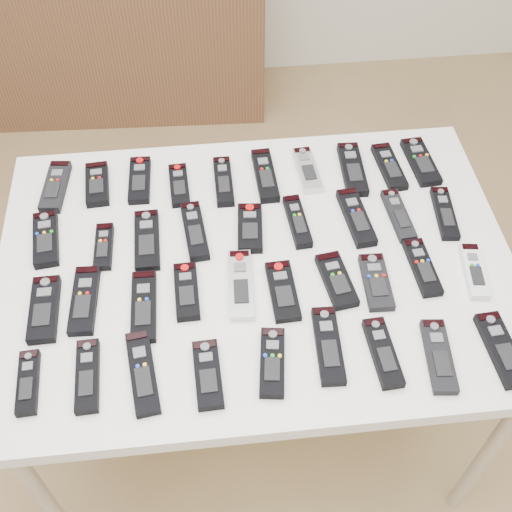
{
  "coord_description": "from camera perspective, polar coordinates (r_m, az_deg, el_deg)",
  "views": [
    {
      "loc": [
        -0.03,
        -0.88,
        1.99
      ],
      "look_at": [
        0.07,
        0.08,
        0.8
      ],
      "focal_mm": 45.0,
      "sensor_mm": 36.0,
      "label": 1
    }
  ],
  "objects": [
    {
      "name": "remote_37",
      "position": [
        1.5,
        20.98,
        -7.76
      ],
      "size": [
        0.07,
        0.18,
        0.02
      ],
      "primitive_type": "cube",
      "rotation": [
        0.0,
        0.0,
        0.06
      ],
      "color": "black",
      "rests_on": "table"
    },
    {
      "name": "sideboard",
      "position": [
        3.14,
        -15.34,
        18.78
      ],
      "size": [
        1.64,
        0.46,
        0.81
      ],
      "primitive_type": "cube",
      "rotation": [
        0.0,
        0.0,
        -0.05
      ],
      "color": "#4D361E",
      "rests_on": "ground"
    },
    {
      "name": "remote_4",
      "position": [
        1.72,
        -2.91,
        6.64
      ],
      "size": [
        0.05,
        0.17,
        0.02
      ],
      "primitive_type": "cube",
      "rotation": [
        0.0,
        0.0,
        -0.0
      ],
      "color": "black",
      "rests_on": "table"
    },
    {
      "name": "remote_20",
      "position": [
        1.52,
        -15.01,
        -3.81
      ],
      "size": [
        0.06,
        0.19,
        0.02
      ],
      "primitive_type": "cube",
      "rotation": [
        0.0,
        0.0,
        -0.05
      ],
      "color": "black",
      "rests_on": "table"
    },
    {
      "name": "remote_2",
      "position": [
        1.76,
        -10.3,
        6.66
      ],
      "size": [
        0.06,
        0.17,
        0.02
      ],
      "primitive_type": "cube",
      "rotation": [
        0.0,
        0.0,
        -0.02
      ],
      "color": "black",
      "rests_on": "table"
    },
    {
      "name": "remote_17",
      "position": [
        1.68,
        12.54,
        3.56
      ],
      "size": [
        0.05,
        0.17,
        0.02
      ],
      "primitive_type": "cube",
      "rotation": [
        0.0,
        0.0,
        0.07
      ],
      "color": "black",
      "rests_on": "table"
    },
    {
      "name": "remote_33",
      "position": [
        1.38,
        1.45,
        -9.44
      ],
      "size": [
        0.07,
        0.17,
        0.02
      ],
      "primitive_type": "cube",
      "rotation": [
        0.0,
        0.0,
        -0.14
      ],
      "color": "black",
      "rests_on": "table"
    },
    {
      "name": "remote_8",
      "position": [
        1.8,
        11.76,
        7.77
      ],
      "size": [
        0.07,
        0.18,
        0.02
      ],
      "primitive_type": "cube",
      "rotation": [
        0.0,
        0.0,
        0.08
      ],
      "color": "black",
      "rests_on": "table"
    },
    {
      "name": "remote_21",
      "position": [
        1.48,
        -9.94,
        -4.42
      ],
      "size": [
        0.06,
        0.19,
        0.02
      ],
      "primitive_type": "cube",
      "rotation": [
        0.0,
        0.0,
        -0.01
      ],
      "color": "black",
      "rests_on": "table"
    },
    {
      "name": "remote_19",
      "position": [
        1.53,
        -18.31,
        -4.51
      ],
      "size": [
        0.06,
        0.17,
        0.02
      ],
      "primitive_type": "cube",
      "rotation": [
        0.0,
        0.0,
        0.01
      ],
      "color": "black",
      "rests_on": "table"
    },
    {
      "name": "remote_25",
      "position": [
        1.52,
        7.17,
        -2.15
      ],
      "size": [
        0.08,
        0.16,
        0.02
      ],
      "primitive_type": "cube",
      "rotation": [
        0.0,
        0.0,
        0.14
      ],
      "color": "black",
      "rests_on": "table"
    },
    {
      "name": "remote_14",
      "position": [
        1.61,
        -0.54,
        2.51
      ],
      "size": [
        0.07,
        0.16,
        0.02
      ],
      "primitive_type": "cube",
      "rotation": [
        0.0,
        0.0,
        -0.09
      ],
      "color": "black",
      "rests_on": "table"
    },
    {
      "name": "remote_0",
      "position": [
        1.79,
        -17.39,
        5.9
      ],
      "size": [
        0.07,
        0.18,
        0.02
      ],
      "primitive_type": "cube",
      "rotation": [
        0.0,
        0.0,
        -0.1
      ],
      "color": "black",
      "rests_on": "table"
    },
    {
      "name": "remote_6",
      "position": [
        1.76,
        4.56,
        7.61
      ],
      "size": [
        0.06,
        0.17,
        0.02
      ],
      "primitive_type": "cube",
      "rotation": [
        0.0,
        0.0,
        0.06
      ],
      "color": "#B7B7BC",
      "rests_on": "table"
    },
    {
      "name": "remote_10",
      "position": [
        1.66,
        -18.18,
        1.43
      ],
      "size": [
        0.08,
        0.17,
        0.02
      ],
      "primitive_type": "cube",
      "rotation": [
        0.0,
        0.0,
        0.11
      ],
      "color": "black",
      "rests_on": "table"
    },
    {
      "name": "remote_16",
      "position": [
        1.65,
        8.89,
        3.42
      ],
      "size": [
        0.07,
        0.19,
        0.02
      ],
      "primitive_type": "cube",
      "rotation": [
        0.0,
        0.0,
        0.1
      ],
      "color": "black",
      "rests_on": "table"
    },
    {
      "name": "remote_9",
      "position": [
        1.84,
        14.43,
        8.13
      ],
      "size": [
        0.07,
        0.18,
        0.02
      ],
      "primitive_type": "cube",
      "rotation": [
        0.0,
        0.0,
        0.07
      ],
      "color": "black",
      "rests_on": "table"
    },
    {
      "name": "remote_3",
      "position": [
        1.73,
        -6.84,
        6.27
      ],
      "size": [
        0.05,
        0.15,
        0.02
      ],
      "primitive_type": "cube",
      "rotation": [
        0.0,
        0.0,
        0.04
      ],
      "color": "black",
      "rests_on": "table"
    },
    {
      "name": "remote_26",
      "position": [
        1.53,
        10.63,
        -2.29
      ],
      "size": [
        0.06,
        0.16,
        0.02
      ],
      "primitive_type": "cube",
      "rotation": [
        0.0,
        0.0,
        -0.04
      ],
      "color": "black",
      "rests_on": "table"
    },
    {
      "name": "ground",
      "position": [
        2.18,
        -1.68,
        -15.33
      ],
      "size": [
        4.0,
        4.0,
        0.0
      ],
      "primitive_type": "plane",
      "color": "#96714C",
      "rests_on": "ground"
    },
    {
      "name": "remote_27",
      "position": [
        1.58,
        14.57,
        -0.99
      ],
      "size": [
        0.06,
        0.17,
        0.02
      ],
      "primitive_type": "cube",
      "rotation": [
        0.0,
        0.0,
        0.05
      ],
      "color": "black",
      "rests_on": "table"
    },
    {
      "name": "remote_36",
      "position": [
        1.44,
        15.93,
        -8.55
      ],
      "size": [
        0.07,
        0.18,
        0.02
      ],
      "primitive_type": "cube",
      "rotation": [
        0.0,
        0.0,
        -0.1
      ],
      "color": "black",
      "rests_on": "table"
    },
    {
      "name": "remote_12",
      "position": [
        1.61,
        -9.66,
        1.41
      ],
      "size": [
        0.06,
        0.19,
        0.02
      ],
      "primitive_type": "cube",
      "rotation": [
        0.0,
        0.0,
        0.02
      ],
      "color": "black",
      "rests_on": "table"
    },
    {
      "name": "remote_5",
      "position": [
        1.74,
        0.82,
        7.18
      ],
      "size": [
        0.06,
        0.19,
        0.02
      ],
      "primitive_type": "cube",
      "rotation": [
        0.0,
        0.0,
        0.03
      ],
      "color": "black",
      "rests_on": "table"
    },
    {
      "name": "remote_32",
      "position": [
        1.37,
        -4.3,
        -10.46
      ],
      "size": [
        0.06,
        0.16,
        0.02
      ],
      "primitive_type": "cube",
      "rotation": [
        0.0,
        0.0,
        0.04
      ],
      "color": "black",
      "rests_on": "table"
    },
    {
      "name": "remote_28",
      "position": [
        1.61,
        18.82,
        -1.29
      ],
      "size": [
        0.06,
        0.16,
        0.02
      ],
      "primitive_type": "cube",
      "rotation": [
        0.0,
        0.0,
        -0.13
      ],
      "color": "silver",
      "rests_on": "table"
    },
    {
      "name": "table",
      "position": [
        1.6,
        0.0,
        -1.76
      ],
      "size": [
        1.25,
        0.88,
        0.78
      ],
      "color": "white",
      "rests_on": "ground"
    },
    {
      "name": "remote_23",
      "position": [
        1.5,
        -1.36,
        -2.56
      ],
      "size": [
        0.06,
        0.2,
        0.02
      ],
      "primitive_type": "cube",
      "rotation": [
        0.0,
        0.0,
        -0.05
      ],
      "color": "#B7B7BC",
      "rests_on": "table"
    },
    {
      "name": "remote_13",
      "position": [
        1.61,
        -5.47,
        2.23
      ],
      "size": [
        0.07,
        0.19,
        0.02
      ],
      "primitive_type": "cube",
      "rotation": [
        0.0,
        0.0,
        0.1
      ],
      "color": "black",
      "rests_on": "table"
    },
    {
      "name": "remote_24",
      "position": [
        1.49,
        2.39,
        -3.13
      ],
      "size": [
        0.07,
        0.17,
        0.02
      ],
      "primitive_type": "cube",
      "rotation": [
        0.0,
        0.0,
        0.04
      ],
      "color": "black",
      "rests_on": "table"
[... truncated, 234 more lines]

